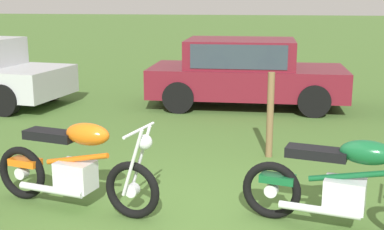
# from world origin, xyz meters

# --- Properties ---
(ground_plane) EXTENTS (120.00, 120.00, 0.00)m
(ground_plane) POSITION_xyz_m (0.00, 0.00, 0.00)
(ground_plane) COLOR #476B2D
(motorcycle_orange) EXTENTS (2.04, 0.79, 1.02)m
(motorcycle_orange) POSITION_xyz_m (-1.38, 0.09, 0.49)
(motorcycle_orange) COLOR black
(motorcycle_orange) RESTS_ON ground
(motorcycle_green) EXTENTS (2.04, 0.79, 1.02)m
(motorcycle_green) POSITION_xyz_m (1.48, -0.02, 0.48)
(motorcycle_green) COLOR black
(motorcycle_green) RESTS_ON ground
(car_burgundy) EXTENTS (4.10, 1.95, 1.43)m
(car_burgundy) POSITION_xyz_m (0.15, 5.87, 0.80)
(car_burgundy) COLOR maroon
(car_burgundy) RESTS_ON ground
(fence_post_wooden) EXTENTS (0.10, 0.10, 1.26)m
(fence_post_wooden) POSITION_xyz_m (0.72, 2.34, 0.63)
(fence_post_wooden) COLOR brown
(fence_post_wooden) RESTS_ON ground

